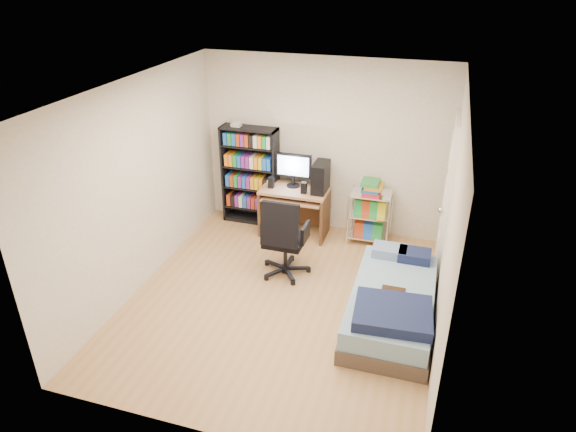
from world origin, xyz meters
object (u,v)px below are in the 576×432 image
(media_shelf, at_px, (250,175))
(bed, at_px, (392,304))
(office_chair, at_px, (284,251))
(computer_desk, at_px, (302,193))

(media_shelf, xyz_separation_m, bed, (2.35, -1.84, -0.53))
(bed, bearing_deg, office_chair, 158.83)
(computer_desk, height_order, bed, computer_desk)
(computer_desk, distance_m, bed, 2.30)
(computer_desk, height_order, office_chair, computer_desk)
(bed, bearing_deg, media_shelf, 141.95)
(media_shelf, bearing_deg, bed, -38.05)
(media_shelf, height_order, office_chair, media_shelf)
(computer_desk, xyz_separation_m, office_chair, (0.09, -1.13, -0.30))
(computer_desk, relative_size, bed, 0.66)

